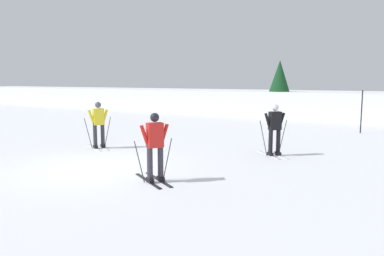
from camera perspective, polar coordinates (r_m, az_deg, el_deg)
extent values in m
plane|color=white|center=(11.12, -14.63, -5.89)|extent=(120.00, 120.00, 0.00)
cube|color=white|center=(28.58, 15.95, 3.70)|extent=(80.00, 6.44, 1.70)
cube|color=silver|center=(12.83, 11.50, -4.01)|extent=(1.25, 1.14, 0.02)
cube|color=silver|center=(12.96, 12.60, -3.93)|extent=(1.25, 1.14, 0.02)
cube|color=black|center=(12.69, 11.81, -3.87)|extent=(0.27, 0.26, 0.10)
cube|color=black|center=(12.82, 12.92, -3.79)|extent=(0.27, 0.26, 0.10)
cylinder|color=black|center=(12.61, 11.87, -1.75)|extent=(0.14, 0.14, 0.85)
cylinder|color=black|center=(12.74, 12.98, -1.69)|extent=(0.14, 0.14, 0.85)
cube|color=black|center=(12.60, 12.51, 1.09)|extent=(0.43, 0.44, 0.60)
cylinder|color=black|center=(12.50, 11.45, 1.01)|extent=(0.24, 0.25, 0.55)
cylinder|color=black|center=(12.73, 13.45, 1.07)|extent=(0.24, 0.25, 0.55)
sphere|color=silver|center=(12.56, 12.56, 3.04)|extent=(0.22, 0.22, 0.22)
cylinder|color=#38383D|center=(12.60, 10.80, -1.53)|extent=(0.22, 0.24, 1.18)
cylinder|color=#38383D|center=(12.93, 13.61, -1.38)|extent=(0.22, 0.24, 1.18)
cube|color=black|center=(9.44, -6.72, -7.99)|extent=(1.43, 0.88, 0.02)
cube|color=black|center=(9.54, -5.13, -7.81)|extent=(1.43, 0.88, 0.02)
cube|color=black|center=(9.29, -6.39, -7.86)|extent=(0.29, 0.23, 0.10)
cube|color=black|center=(9.39, -4.78, -7.67)|extent=(0.29, 0.23, 0.10)
cylinder|color=#38333D|center=(9.18, -6.43, -4.99)|extent=(0.14, 0.14, 0.85)
cylinder|color=#38333D|center=(9.28, -4.81, -4.84)|extent=(0.14, 0.14, 0.85)
cube|color=red|center=(9.12, -5.67, -1.08)|extent=(0.40, 0.45, 0.60)
cylinder|color=red|center=(9.05, -7.18, -1.24)|extent=(0.21, 0.27, 0.55)
cylinder|color=red|center=(9.24, -4.27, -1.03)|extent=(0.21, 0.27, 0.55)
sphere|color=black|center=(9.07, -5.70, 1.61)|extent=(0.22, 0.22, 0.22)
cylinder|color=#38383D|center=(9.20, -8.00, -5.14)|extent=(0.15, 0.24, 1.05)
cylinder|color=#38383D|center=(9.47, -3.76, -4.73)|extent=(0.15, 0.24, 1.05)
cube|color=silver|center=(14.35, -14.62, -2.91)|extent=(1.46, 0.82, 0.02)
cube|color=silver|center=(14.43, -13.55, -2.83)|extent=(1.46, 0.82, 0.02)
cube|color=black|center=(14.20, -14.46, -2.77)|extent=(0.29, 0.23, 0.10)
cube|color=black|center=(14.28, -13.38, -2.68)|extent=(0.29, 0.23, 0.10)
cylinder|color=#2D2D33|center=(14.13, -14.52, -0.87)|extent=(0.14, 0.14, 0.85)
cylinder|color=#2D2D33|center=(14.21, -13.43, -0.79)|extent=(0.14, 0.14, 0.85)
cube|color=yellow|center=(14.09, -14.05, 1.68)|extent=(0.39, 0.45, 0.60)
cylinder|color=yellow|center=(14.05, -15.05, 1.58)|extent=(0.20, 0.27, 0.55)
cylinder|color=yellow|center=(14.19, -13.11, 1.70)|extent=(0.20, 0.27, 0.55)
sphere|color=#4C4C56|center=(14.06, -14.11, 3.43)|extent=(0.22, 0.22, 0.22)
cylinder|color=#38383D|center=(14.16, -15.49, -0.80)|extent=(0.15, 0.26, 1.13)
cylinder|color=#38383D|center=(14.36, -12.71, -0.61)|extent=(0.15, 0.26, 1.13)
cylinder|color=black|center=(19.37, 24.37, 2.26)|extent=(0.05, 0.05, 2.03)
cylinder|color=#513823|center=(27.30, 13.03, 2.48)|extent=(0.19, 0.19, 0.60)
cone|color=#14421E|center=(27.22, 13.15, 6.57)|extent=(2.13, 2.13, 3.30)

